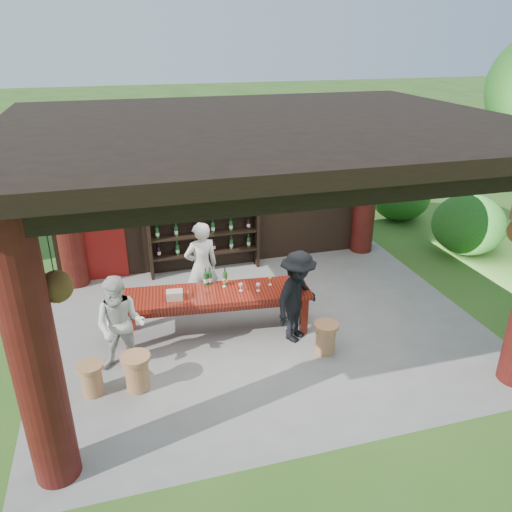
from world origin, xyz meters
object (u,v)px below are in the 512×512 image
object	(u,v)px
guest_woman	(120,325)
tasting_table	(216,298)
stool_far_left	(92,378)
host	(202,267)
stool_near_right	(326,337)
wine_shelf	(204,225)
napkin_basket	(175,295)
stool_near_left	(137,371)
guest_man	(297,297)

from	to	relation	value
guest_woman	tasting_table	bearing A→B (deg)	39.08
stool_far_left	guest_woman	bearing A→B (deg)	44.35
host	stool_far_left	bearing A→B (deg)	35.49
stool_far_left	host	size ratio (longest dim) A/B	0.29
host	stool_near_right	bearing A→B (deg)	120.83
wine_shelf	napkin_basket	size ratio (longest dim) A/B	8.86
stool_near_right	host	world-z (taller)	host
stool_near_left	stool_far_left	world-z (taller)	stool_near_left
tasting_table	guest_woman	world-z (taller)	guest_woman
tasting_table	wine_shelf	bearing A→B (deg)	84.16
stool_far_left	guest_man	distance (m)	3.30
guest_woman	wine_shelf	bearing A→B (deg)	75.84
napkin_basket	guest_woman	bearing A→B (deg)	-145.02
wine_shelf	tasting_table	world-z (taller)	wine_shelf
wine_shelf	host	size ratio (longest dim) A/B	1.37
stool_near_left	guest_woman	size ratio (longest dim) A/B	0.36
tasting_table	stool_far_left	size ratio (longest dim) A/B	6.51
wine_shelf	guest_woman	world-z (taller)	wine_shelf
wine_shelf	host	bearing A→B (deg)	-101.97
guest_woman	stool_far_left	bearing A→B (deg)	-119.47
napkin_basket	stool_near_left	bearing A→B (deg)	-122.44
guest_woman	napkin_basket	world-z (taller)	guest_woman
stool_near_right	wine_shelf	bearing A→B (deg)	110.22
guest_woman	napkin_basket	size ratio (longest dim) A/B	5.90
tasting_table	stool_near_left	distance (m)	1.84
stool_far_left	guest_man	world-z (taller)	guest_man
stool_near_left	stool_far_left	bearing A→B (deg)	174.42
napkin_basket	wine_shelf	bearing A→B (deg)	69.32
guest_woman	napkin_basket	distance (m)	1.06
stool_near_right	guest_woman	distance (m)	3.13
stool_near_right	host	size ratio (longest dim) A/B	0.31
napkin_basket	tasting_table	bearing A→B (deg)	4.02
tasting_table	host	world-z (taller)	host
wine_shelf	napkin_basket	distance (m)	2.63
wine_shelf	stool_near_left	size ratio (longest dim) A/B	4.19
wine_shelf	guest_woman	xyz separation A→B (m)	(-1.79, -3.06, -0.25)
wine_shelf	stool_far_left	distance (m)	4.24
wine_shelf	host	world-z (taller)	wine_shelf
host	guest_man	size ratio (longest dim) A/B	1.08
stool_near_right	guest_man	xyz separation A→B (m)	(-0.31, 0.49, 0.50)
stool_near_left	stool_far_left	xyz separation A→B (m)	(-0.62, 0.06, -0.03)
stool_far_left	napkin_basket	distance (m)	1.78
stool_near_left	stool_far_left	distance (m)	0.62
stool_near_left	host	distance (m)	2.44
guest_man	host	bearing A→B (deg)	95.18
stool_near_left	guest_woman	world-z (taller)	guest_woman
host	napkin_basket	bearing A→B (deg)	46.21
stool_near_left	napkin_basket	xyz separation A→B (m)	(0.71, 1.11, 0.53)
guest_woman	guest_man	xyz separation A→B (m)	(2.76, 0.09, 0.01)
tasting_table	stool_far_left	distance (m)	2.32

